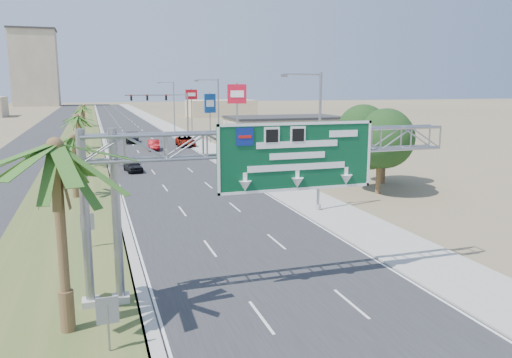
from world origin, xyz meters
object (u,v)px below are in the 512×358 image
Objects in this scene: car_mid_lane at (154,145)px; pole_sign_blue at (210,106)px; pole_sign_red_near at (237,99)px; pole_sign_red_far at (191,98)px; sign_gantry at (260,156)px; signal_mast at (175,113)px; car_right_lane at (185,141)px; car_far at (131,138)px; store_building at (284,130)px; car_left_lane at (133,166)px; palm_near at (55,148)px.

pole_sign_blue reaches higher than car_mid_lane.
pole_sign_red_near is 1.09× the size of pole_sign_red_far.
pole_sign_red_near reaches higher than sign_gantry.
signal_mast is at bearing 142.50° from pole_sign_blue.
car_far is (-7.49, 7.64, -0.02)m from car_right_lane.
sign_gantry is 1.76× the size of pole_sign_red_near.
store_building is 4.59× the size of car_left_lane.
car_left_lane is 42.12m from pole_sign_red_far.
signal_mast is at bearing 97.53° from car_right_lane.
pole_sign_red_near is at bearing -90.71° from pole_sign_red_far.
store_building is at bearing -8.61° from car_far.
car_mid_lane is 23.96m from pole_sign_red_far.
car_far is at bearing 117.64° from pole_sign_red_near.
car_mid_lane is 0.81× the size of car_far.
car_mid_lane is 0.76× the size of car_right_lane.
car_left_lane is (-9.19, -28.06, -4.18)m from signal_mast.
signal_mast is (6.23, 62.05, -1.21)m from sign_gantry.
car_right_lane is (5.18, 3.17, 0.08)m from car_mid_lane.
pole_sign_blue is (0.50, 17.41, -1.47)m from pole_sign_red_near.
sign_gantry reaches higher than car_mid_lane.
pole_sign_red_near is (13.63, 6.86, 6.86)m from car_left_lane.
pole_sign_red_near is at bearing 19.32° from car_left_lane.
car_left_lane is (-26.02, -22.09, -1.33)m from store_building.
sign_gantry is at bearing -104.65° from pole_sign_red_near.
sign_gantry is at bearing -92.43° from car_left_lane.
sign_gantry is at bearing -100.87° from pole_sign_blue.
car_far is (-7.16, 0.95, -4.05)m from signal_mast.
car_left_lane is at bearing -109.68° from pole_sign_red_far.
pole_sign_blue reaches higher than sign_gantry.
car_right_lane is at bearing 35.70° from car_mid_lane.
pole_sign_red_near reaches higher than palm_near.
pole_sign_blue is (4.95, -3.80, 1.21)m from signal_mast.
pole_sign_blue is at bearing 169.62° from store_building.
car_mid_lane reaches higher than car_left_lane.
pole_sign_red_near reaches higher than signal_mast.
store_building is at bearing 14.37° from car_mid_lane.
pole_sign_blue reaches higher than car_right_lane.
palm_near is 1.42× the size of car_right_lane.
car_mid_lane is (4.34, 18.20, 0.07)m from car_left_lane.
car_right_lane reaches higher than car_mid_lane.
signal_mast is 0.57× the size of store_building.
pole_sign_red_far is (11.08, 73.21, 0.82)m from sign_gantry.
car_far reaches higher than car_left_lane.
sign_gantry is 55.99m from car_right_lane.
pole_sign_red_near is (11.60, -22.15, 6.73)m from car_far.
palm_near is 46.73m from pole_sign_red_near.
car_left_lane is 0.88× the size of car_mid_lane.
car_left_lane is 0.71× the size of car_far.
signal_mast is (14.37, 63.97, -2.08)m from palm_near.
sign_gantry is at bearing -95.74° from signal_mast.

